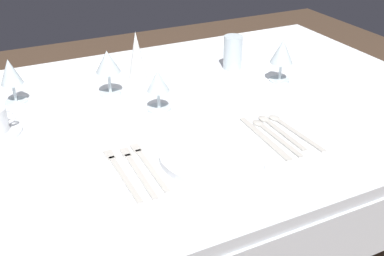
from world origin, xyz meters
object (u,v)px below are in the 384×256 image
Objects in this scene: wine_glass_centre at (10,74)px; wine_glass_far at (108,64)px; wine_glass_right at (282,53)px; spoon_soup at (270,133)px; drink_tumbler at (233,55)px; fork_inner at (137,169)px; fork_salad at (121,172)px; fork_outer at (147,164)px; wine_glass_left at (158,84)px; dinner_plate at (213,153)px; spoon_dessert at (276,128)px; napkin_folded at (137,55)px; spoon_tea at (289,128)px; dinner_knife at (265,139)px.

wine_glass_centre is 0.29m from wine_glass_far.
wine_glass_right is at bearing -14.70° from wine_glass_far.
spoon_soup is 1.76× the size of drink_tumbler.
fork_inner is 0.97× the size of fork_salad.
wine_glass_left is at bearing 62.68° from fork_outer.
fork_salad is 1.09× the size of spoon_soup.
spoon_dessert is at bearing 12.69° from dinner_plate.
spoon_tea is at bearing -63.29° from napkin_folded.
fork_outer is 0.96× the size of fork_salad.
dinner_plate is at bearing -7.35° from fork_salad.
fork_salad is 1.64× the size of wine_glass_centre.
wine_glass_right is at bearing 36.93° from dinner_plate.
fork_inner is 1.54× the size of wine_glass_far.
wine_glass_right reaches higher than spoon_tea.
fork_inner is at bearing -67.16° from wine_glass_centre.
wine_glass_left is at bearing 135.22° from spoon_dessert.
wine_glass_far reaches higher than dinner_knife.
spoon_tea is (0.09, 0.02, -0.00)m from dinner_knife.
fork_inner and dinner_knife have the same top height.
dinner_knife is at bearing -72.76° from napkin_folded.
spoon_dessert is 0.35m from wine_glass_right.
wine_glass_centre is at bearing 140.33° from spoon_soup.
spoon_soup is (0.38, 0.01, 0.00)m from fork_inner.
spoon_dessert is 1.25× the size of napkin_folded.
wine_glass_left reaches higher than spoon_tea.
dinner_plate is 1.22× the size of fork_outer.
spoon_dessert is at bearing -65.65° from napkin_folded.
wine_glass_centre reaches higher than spoon_dessert.
napkin_folded is at bearing 169.55° from drink_tumbler.
fork_outer is 0.65m from wine_glass_right.
spoon_soup is at bearing -50.06° from wine_glass_left.
spoon_soup is at bearing 9.86° from dinner_plate.
wine_glass_right is 1.20× the size of drink_tumbler.
wine_glass_left is 0.45m from wine_glass_right.
wine_glass_centre is at bearing 109.29° from fork_salad.
napkin_folded is at bearing 114.35° from spoon_dessert.
spoon_tea reaches higher than fork_outer.
spoon_soup is at bearing -0.26° from fork_outer.
wine_glass_centre is at bearing 143.06° from spoon_tea.
napkin_folded is (-0.34, 0.06, 0.03)m from drink_tumbler.
napkin_folded reaches higher than dinner_knife.
fork_outer is 1.54× the size of wine_glass_right.
wine_glass_far is at bearing -13.61° from wine_glass_centre.
dinner_plate is 0.16m from fork_outer.
spoon_tea is 0.58m from wine_glass_far.
spoon_dessert is 1.47× the size of wine_glass_centre.
wine_glass_far reaches higher than spoon_soup.
wine_glass_left is at bearing 52.64° from fork_salad.
wine_glass_left is 1.03× the size of drink_tumbler.
dinner_plate reaches higher than spoon_dessert.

